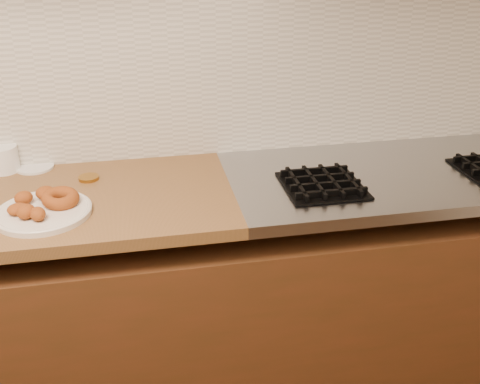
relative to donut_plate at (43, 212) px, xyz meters
name	(u,v)px	position (x,y,z in m)	size (l,w,h in m)	color
wall_back	(66,36)	(0.09, 0.42, 0.44)	(4.00, 0.02, 2.70)	tan
base_cabinet	(95,324)	(0.09, 0.11, -0.52)	(3.60, 0.60, 0.77)	#582C16
stovetop	(408,174)	(1.24, 0.11, -0.03)	(1.30, 0.62, 0.04)	#9EA0A5
backsplash	(72,81)	(0.09, 0.41, 0.29)	(3.60, 0.02, 0.60)	beige
burner_grates	(413,176)	(1.22, 0.03, 0.00)	(0.91, 0.26, 0.03)	black
donut_plate	(43,212)	(0.00, 0.00, 0.00)	(0.29, 0.29, 0.02)	silver
ring_donut	(60,198)	(0.05, 0.03, 0.03)	(0.11, 0.11, 0.04)	#9F481C
fried_dough_chunks	(31,204)	(-0.03, 0.01, 0.03)	(0.14, 0.21, 0.04)	#9F481C
plastic_tub	(2,159)	(-0.18, 0.37, 0.04)	(0.11, 0.11, 0.09)	white
tub_lid	(35,167)	(-0.07, 0.38, 0.00)	(0.13, 0.13, 0.01)	silver
brass_jar_lid	(89,178)	(0.12, 0.24, 0.00)	(0.07, 0.07, 0.01)	#A06F27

